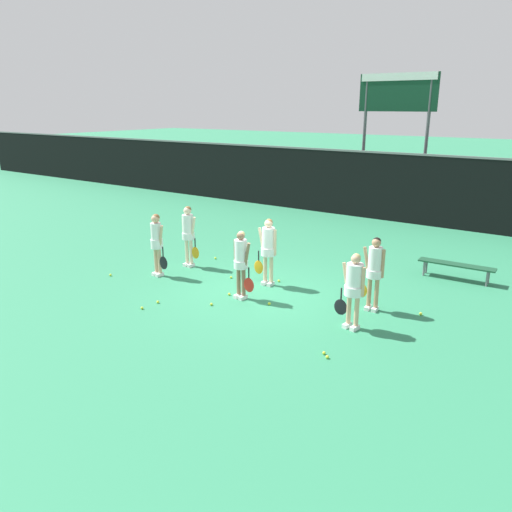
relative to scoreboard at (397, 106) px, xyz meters
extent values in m
plane|color=#2D7F56|center=(0.90, -11.83, -4.59)|extent=(140.00, 140.00, 0.00)
cube|color=black|center=(0.90, -1.87, -3.22)|extent=(60.00, 0.06, 2.73)
cube|color=slate|center=(0.90, -1.87, -1.82)|extent=(60.00, 0.08, 0.08)
cylinder|color=#515156|center=(-1.39, 0.00, -1.63)|extent=(0.14, 0.14, 5.92)
cylinder|color=#515156|center=(1.39, 0.00, -1.63)|extent=(0.14, 0.14, 5.92)
cube|color=#0F3823|center=(0.00, 0.00, 0.55)|extent=(3.40, 0.12, 1.56)
cube|color=white|center=(0.00, -0.07, 1.17)|extent=(3.26, 0.02, 0.31)
cube|color=#19472D|center=(4.84, -7.91, -4.16)|extent=(2.01, 0.43, 0.04)
cylinder|color=slate|center=(5.66, -7.75, -4.38)|extent=(0.06, 0.06, 0.41)
cylinder|color=slate|center=(5.67, -8.01, -4.38)|extent=(0.06, 0.06, 0.41)
cylinder|color=slate|center=(4.02, -7.81, -4.38)|extent=(0.06, 0.06, 0.41)
cylinder|color=slate|center=(4.02, -8.06, -4.38)|extent=(0.06, 0.06, 0.41)
cylinder|color=tan|center=(-2.05, -12.33, -4.17)|extent=(0.10, 0.10, 0.84)
cylinder|color=tan|center=(-2.21, -12.32, -4.17)|extent=(0.10, 0.10, 0.84)
cube|color=white|center=(-2.05, -12.36, -4.54)|extent=(0.13, 0.25, 0.09)
cube|color=white|center=(-2.21, -12.35, -4.54)|extent=(0.13, 0.25, 0.09)
cylinder|color=white|center=(-2.13, -12.33, -3.66)|extent=(0.34, 0.34, 0.26)
cylinder|color=white|center=(-2.13, -12.33, -3.41)|extent=(0.29, 0.29, 0.68)
sphere|color=tan|center=(-2.13, -12.33, -2.95)|extent=(0.23, 0.23, 0.23)
sphere|color=olive|center=(-2.13, -12.31, -2.93)|extent=(0.21, 0.21, 0.21)
cylinder|color=tan|center=(-1.95, -12.34, -3.42)|extent=(0.21, 0.09, 0.65)
cylinder|color=tan|center=(-2.31, -12.31, -3.42)|extent=(0.08, 0.08, 0.65)
cylinder|color=black|center=(-1.87, -12.37, -3.83)|extent=(0.03, 0.03, 0.27)
ellipsoid|color=black|center=(-1.87, -12.37, -4.16)|extent=(0.30, 0.03, 0.38)
cylinder|color=#8C664C|center=(0.90, -12.40, -4.18)|extent=(0.10, 0.10, 0.82)
cylinder|color=#8C664C|center=(0.73, -12.38, -4.18)|extent=(0.10, 0.10, 0.82)
cube|color=white|center=(0.90, -12.43, -4.54)|extent=(0.13, 0.25, 0.09)
cube|color=white|center=(0.73, -12.41, -4.54)|extent=(0.13, 0.25, 0.09)
cylinder|color=white|center=(0.82, -12.39, -3.70)|extent=(0.35, 0.35, 0.19)
cylinder|color=white|center=(0.82, -12.39, -3.43)|extent=(0.30, 0.30, 0.69)
sphere|color=#8C664C|center=(0.82, -12.39, -2.98)|extent=(0.20, 0.20, 0.20)
sphere|color=#D8B772|center=(0.82, -12.37, -2.96)|extent=(0.18, 0.18, 0.18)
cylinder|color=#8C664C|center=(1.01, -12.41, -3.44)|extent=(0.22, 0.10, 0.65)
cylinder|color=#8C664C|center=(0.64, -12.37, -3.44)|extent=(0.08, 0.08, 0.65)
cylinder|color=black|center=(1.09, -12.44, -3.85)|extent=(0.03, 0.03, 0.27)
ellipsoid|color=red|center=(1.09, -12.44, -4.17)|extent=(0.30, 0.03, 0.37)
cylinder|color=tan|center=(3.91, -12.46, -4.19)|extent=(0.10, 0.10, 0.80)
cylinder|color=tan|center=(3.72, -12.43, -4.19)|extent=(0.10, 0.10, 0.80)
cube|color=white|center=(3.91, -12.49, -4.54)|extent=(0.15, 0.26, 0.09)
cube|color=white|center=(3.71, -12.46, -4.54)|extent=(0.15, 0.26, 0.09)
cylinder|color=white|center=(3.81, -12.44, -3.72)|extent=(0.41, 0.41, 0.20)
cylinder|color=white|center=(3.81, -12.44, -3.46)|extent=(0.36, 0.36, 0.66)
sphere|color=tan|center=(3.81, -12.44, -3.03)|extent=(0.20, 0.20, 0.20)
sphere|color=#D8B772|center=(3.82, -12.42, -3.00)|extent=(0.19, 0.19, 0.19)
cylinder|color=tan|center=(3.60, -12.40, -3.47)|extent=(0.22, 0.11, 0.63)
cylinder|color=tan|center=(4.02, -12.48, -3.47)|extent=(0.08, 0.08, 0.63)
cylinder|color=black|center=(3.52, -12.41, -3.87)|extent=(0.03, 0.03, 0.26)
ellipsoid|color=black|center=(3.52, -12.41, -4.18)|extent=(0.31, 0.03, 0.36)
cylinder|color=beige|center=(-1.90, -11.19, -4.16)|extent=(0.10, 0.10, 0.86)
cylinder|color=beige|center=(-2.08, -11.18, -4.16)|extent=(0.10, 0.10, 0.86)
cube|color=white|center=(-1.90, -11.22, -4.54)|extent=(0.12, 0.24, 0.09)
cube|color=white|center=(-2.08, -11.21, -4.54)|extent=(0.12, 0.24, 0.09)
cylinder|color=white|center=(-1.99, -11.19, -3.66)|extent=(0.37, 0.37, 0.19)
cylinder|color=white|center=(-1.99, -11.19, -3.37)|extent=(0.32, 0.32, 0.70)
sphere|color=beige|center=(-1.99, -11.19, -2.91)|extent=(0.23, 0.23, 0.23)
sphere|color=olive|center=(-1.99, -11.17, -2.88)|extent=(0.21, 0.21, 0.21)
cylinder|color=beige|center=(-1.79, -11.20, -3.39)|extent=(0.22, 0.09, 0.67)
cylinder|color=beige|center=(-2.18, -11.18, -3.39)|extent=(0.08, 0.08, 0.67)
cylinder|color=black|center=(-1.71, -11.22, -3.81)|extent=(0.03, 0.03, 0.26)
ellipsoid|color=orange|center=(-1.71, -11.22, -4.12)|extent=(0.28, 0.03, 0.36)
cylinder|color=beige|center=(0.93, -11.20, -4.16)|extent=(0.10, 0.10, 0.86)
cylinder|color=beige|center=(0.74, -11.20, -4.16)|extent=(0.10, 0.10, 0.86)
cube|color=white|center=(0.93, -11.23, -4.54)|extent=(0.12, 0.24, 0.09)
cube|color=white|center=(0.74, -11.23, -4.54)|extent=(0.12, 0.24, 0.09)
cylinder|color=white|center=(0.83, -11.20, -3.66)|extent=(0.39, 0.39, 0.21)
cylinder|color=white|center=(0.83, -11.20, -3.37)|extent=(0.34, 0.34, 0.71)
sphere|color=beige|center=(0.83, -11.20, -2.91)|extent=(0.22, 0.22, 0.22)
sphere|color=olive|center=(0.83, -11.18, -2.88)|extent=(0.20, 0.20, 0.20)
cylinder|color=beige|center=(0.62, -11.21, -3.39)|extent=(0.22, 0.08, 0.68)
cylinder|color=beige|center=(1.04, -11.19, -3.39)|extent=(0.08, 0.08, 0.68)
cylinder|color=black|center=(0.54, -11.23, -3.82)|extent=(0.03, 0.03, 0.27)
ellipsoid|color=orange|center=(0.54, -11.23, -4.14)|extent=(0.29, 0.03, 0.38)
cylinder|color=tan|center=(3.87, -11.25, -4.17)|extent=(0.10, 0.10, 0.84)
cylinder|color=tan|center=(3.70, -11.26, -4.17)|extent=(0.10, 0.10, 0.84)
cube|color=white|center=(3.87, -11.28, -4.54)|extent=(0.12, 0.24, 0.09)
cube|color=white|center=(3.70, -11.29, -4.54)|extent=(0.12, 0.24, 0.09)
cylinder|color=white|center=(3.78, -11.25, -3.68)|extent=(0.36, 0.36, 0.19)
cylinder|color=white|center=(3.78, -11.25, -3.40)|extent=(0.31, 0.31, 0.70)
sphere|color=tan|center=(3.78, -11.25, -2.95)|extent=(0.21, 0.21, 0.21)
sphere|color=black|center=(3.78, -11.23, -2.92)|extent=(0.19, 0.19, 0.19)
cylinder|color=tan|center=(3.59, -11.26, -3.41)|extent=(0.22, 0.08, 0.66)
cylinder|color=tan|center=(3.97, -11.25, -3.41)|extent=(0.08, 0.08, 0.66)
cylinder|color=black|center=(3.51, -11.28, -3.83)|extent=(0.03, 0.03, 0.26)
ellipsoid|color=orange|center=(3.51, -11.28, -4.14)|extent=(0.29, 0.03, 0.36)
sphere|color=#CCE033|center=(-1.80, -10.21, -4.55)|extent=(0.07, 0.07, 0.07)
sphere|color=#CCE033|center=(0.46, -12.42, -4.55)|extent=(0.07, 0.07, 0.07)
sphere|color=#CCE033|center=(-3.20, -13.15, -4.55)|extent=(0.07, 0.07, 0.07)
sphere|color=#CCE033|center=(-0.68, -14.30, -4.55)|extent=(0.07, 0.07, 0.07)
sphere|color=#CCE033|center=(4.83, -10.91, -4.55)|extent=(0.07, 0.07, 0.07)
sphere|color=#CCE033|center=(-0.29, -11.37, -4.55)|extent=(0.06, 0.06, 0.06)
sphere|color=#CCE033|center=(3.87, -13.85, -4.55)|extent=(0.06, 0.06, 0.06)
sphere|color=#CCE033|center=(0.52, -13.19, -4.55)|extent=(0.07, 0.07, 0.07)
sphere|color=#CCE033|center=(1.64, -12.38, -4.55)|extent=(0.07, 0.07, 0.07)
sphere|color=#CCE033|center=(0.96, -10.86, -4.55)|extent=(0.07, 0.07, 0.07)
sphere|color=#CCE033|center=(4.00, -13.96, -4.55)|extent=(0.07, 0.07, 0.07)
sphere|color=#CCE033|center=(-0.64, -13.82, -4.55)|extent=(0.07, 0.07, 0.07)
camera|label=1|loc=(7.73, -21.71, 0.02)|focal=35.00mm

